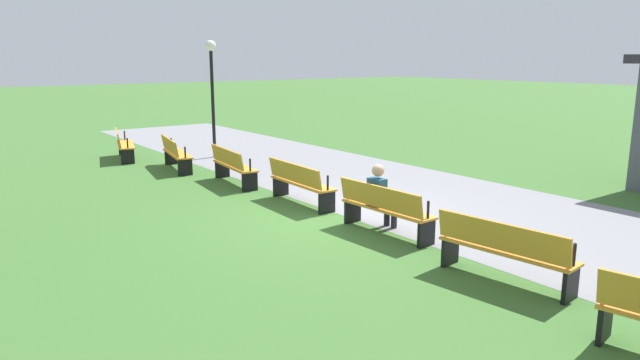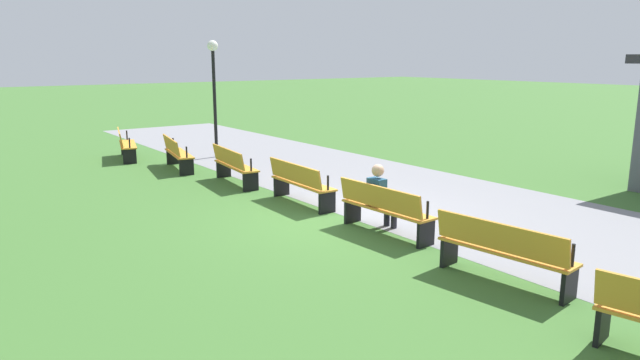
% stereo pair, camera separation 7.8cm
% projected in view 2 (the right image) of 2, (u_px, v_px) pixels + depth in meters
% --- Properties ---
extents(ground_plane, '(120.00, 120.00, 0.00)m').
position_uv_depth(ground_plane, '(342.00, 217.00, 11.01)').
color(ground_plane, '#3D6B2D').
extents(path_paving, '(32.64, 4.90, 0.01)m').
position_uv_depth(path_paving, '(432.00, 198.00, 12.46)').
color(path_paving, gray).
rests_on(path_paving, ground).
extents(bench_0, '(1.96, 0.97, 0.89)m').
position_uv_depth(bench_0, '(125.00, 143.00, 17.22)').
color(bench_0, orange).
rests_on(bench_0, ground).
extents(bench_1, '(1.96, 0.83, 0.89)m').
position_uv_depth(bench_1, '(177.00, 152.00, 15.58)').
color(bench_1, orange).
rests_on(bench_1, ground).
extents(bench_2, '(1.95, 0.69, 0.89)m').
position_uv_depth(bench_2, '(233.00, 165.00, 13.79)').
color(bench_2, orange).
rests_on(bench_2, ground).
extents(bench_3, '(1.92, 0.55, 0.89)m').
position_uv_depth(bench_3, '(300.00, 182.00, 11.87)').
color(bench_3, orange).
rests_on(bench_3, ground).
extents(bench_4, '(1.92, 0.55, 0.89)m').
position_uv_depth(bench_4, '(384.00, 208.00, 9.83)').
color(bench_4, orange).
rests_on(bench_4, ground).
extents(bench_5, '(1.95, 0.69, 0.89)m').
position_uv_depth(bench_5, '(503.00, 250.00, 7.68)').
color(bench_5, orange).
rests_on(bench_5, ground).
extents(person_seated, '(0.33, 0.53, 1.20)m').
position_uv_depth(person_seated, '(380.00, 195.00, 10.07)').
color(person_seated, navy).
rests_on(person_seated, ground).
extents(lamp_post, '(0.32, 0.32, 3.53)m').
position_uv_depth(lamp_post, '(214.00, 75.00, 17.17)').
color(lamp_post, black).
rests_on(lamp_post, ground).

